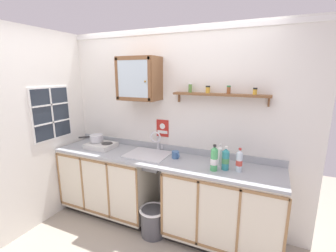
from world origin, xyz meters
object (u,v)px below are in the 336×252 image
(bottle_soda_green_2, at_px, (214,159))
(trash_bin, at_px, (153,221))
(bottle_opaque_white_0, at_px, (220,156))
(bottle_detergent_teal_1, at_px, (226,159))
(sink, at_px, (149,157))
(hot_plate_stove, at_px, (101,145))
(bottle_water_clear_3, at_px, (239,161))
(wall_cabinet, at_px, (139,79))
(warning_sign, at_px, (163,128))
(mug, at_px, (176,155))
(saucepan, at_px, (96,138))

(bottle_soda_green_2, xyz_separation_m, trash_bin, (-0.68, -0.09, -0.86))
(bottle_opaque_white_0, relative_size, bottle_soda_green_2, 0.86)
(bottle_detergent_teal_1, bearing_deg, bottle_opaque_white_0, 131.00)
(sink, distance_m, hot_plate_stove, 0.72)
(bottle_water_clear_3, bearing_deg, wall_cabinet, 173.10)
(sink, bearing_deg, trash_bin, -53.00)
(bottle_water_clear_3, bearing_deg, bottle_detergent_teal_1, -174.93)
(wall_cabinet, bearing_deg, sink, -29.91)
(hot_plate_stove, xyz_separation_m, bottle_detergent_teal_1, (1.68, -0.04, 0.08))
(sink, height_order, warning_sign, warning_sign)
(bottle_soda_green_2, bearing_deg, sink, 170.30)
(bottle_opaque_white_0, xyz_separation_m, mug, (-0.53, 0.01, -0.07))
(bottle_detergent_teal_1, relative_size, warning_sign, 1.14)
(hot_plate_stove, height_order, saucepan, saucepan)
(bottle_soda_green_2, xyz_separation_m, bottle_water_clear_3, (0.24, 0.09, -0.01))
(trash_bin, bearing_deg, bottle_soda_green_2, 7.58)
(bottle_detergent_teal_1, height_order, trash_bin, bottle_detergent_teal_1)
(sink, xyz_separation_m, wall_cabinet, (-0.16, 0.09, 0.96))
(hot_plate_stove, distance_m, trash_bin, 1.20)
(sink, bearing_deg, bottle_water_clear_3, -3.16)
(bottle_soda_green_2, bearing_deg, mug, 161.33)
(wall_cabinet, bearing_deg, bottle_detergent_teal_1, -8.34)
(sink, relative_size, wall_cabinet, 0.99)
(bottle_soda_green_2, height_order, bottle_water_clear_3, bottle_soda_green_2)
(wall_cabinet, bearing_deg, bottle_water_clear_3, -6.90)
(bottle_opaque_white_0, xyz_separation_m, bottle_water_clear_3, (0.21, -0.08, 0.00))
(bottle_water_clear_3, bearing_deg, saucepan, 178.47)
(bottle_soda_green_2, relative_size, trash_bin, 0.80)
(sink, relative_size, hot_plate_stove, 1.41)
(sink, bearing_deg, warning_sign, 71.68)
(bottle_water_clear_3, relative_size, mug, 2.18)
(hot_plate_stove, bearing_deg, trash_bin, -12.98)
(saucepan, bearing_deg, hot_plate_stove, -12.58)
(bottle_opaque_white_0, relative_size, bottle_detergent_teal_1, 0.96)
(mug, bearing_deg, bottle_soda_green_2, -18.67)
(hot_plate_stove, bearing_deg, bottle_opaque_white_0, 1.62)
(warning_sign, bearing_deg, bottle_opaque_white_0, -15.72)
(mug, distance_m, wall_cabinet, 1.03)
(saucepan, xyz_separation_m, bottle_water_clear_3, (1.91, -0.05, -0.01))
(bottle_detergent_teal_1, relative_size, mug, 2.19)
(sink, distance_m, saucepan, 0.83)
(saucepan, height_order, bottle_detergent_teal_1, bottle_detergent_teal_1)
(saucepan, bearing_deg, bottle_soda_green_2, -4.70)
(bottle_opaque_white_0, height_order, mug, bottle_opaque_white_0)
(sink, xyz_separation_m, mug, (0.36, 0.02, 0.08))
(bottle_water_clear_3, distance_m, mug, 0.75)
(bottle_opaque_white_0, bearing_deg, sink, -178.97)
(bottle_water_clear_3, height_order, warning_sign, warning_sign)
(sink, xyz_separation_m, warning_sign, (0.08, 0.24, 0.32))
(bottle_water_clear_3, distance_m, wall_cabinet, 1.51)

